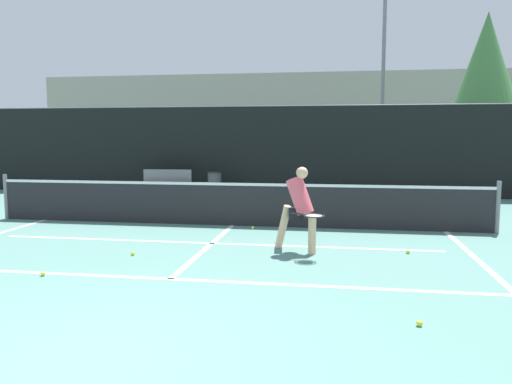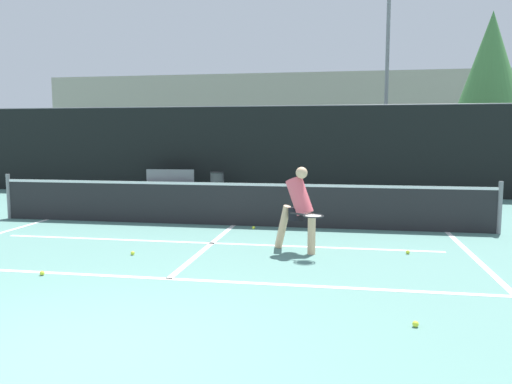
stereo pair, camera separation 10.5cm
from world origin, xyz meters
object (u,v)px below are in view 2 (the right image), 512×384
at_px(trash_bin, 217,184).
at_px(parked_car, 395,172).
at_px(player_practicing, 299,206).
at_px(courtside_bench, 169,181).

bearing_deg(trash_bin, parked_car, 34.10).
bearing_deg(player_practicing, courtside_bench, 155.74).
bearing_deg(courtside_bench, trash_bin, -1.95).
bearing_deg(parked_car, trash_bin, -145.90).
bearing_deg(parked_car, courtside_bench, -151.36).
distance_m(courtside_bench, parked_car, 8.72).
height_order(courtside_bench, parked_car, parked_car).
height_order(trash_bin, parked_car, parked_car).
distance_m(player_practicing, courtside_bench, 8.79).
bearing_deg(courtside_bench, player_practicing, -60.94).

